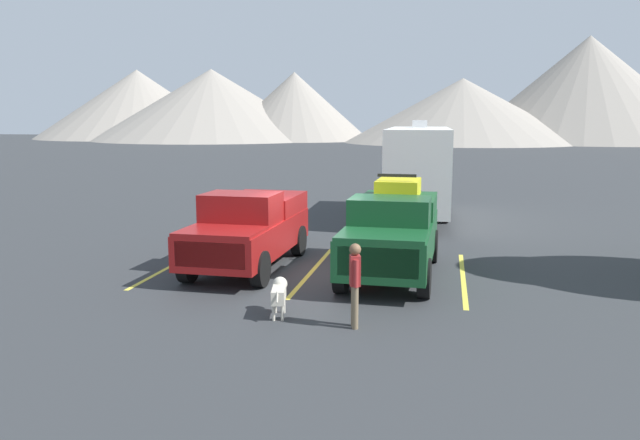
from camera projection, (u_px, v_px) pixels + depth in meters
name	position (u px, v px, depth m)	size (l,w,h in m)	color
ground_plane	(310.00, 273.00, 16.30)	(240.00, 240.00, 0.00)	#2D3033
pickup_truck_a	(249.00, 227.00, 16.87)	(2.25, 5.33, 2.08)	maroon
pickup_truck_b	(393.00, 230.00, 16.04)	(2.28, 5.42, 2.53)	#144723
lot_stripe_a	(175.00, 264.00, 17.33)	(0.12, 5.50, 0.01)	gold
lot_stripe_b	(313.00, 271.00, 16.57)	(0.12, 5.50, 0.01)	gold
lot_stripe_c	(463.00, 278.00, 15.82)	(0.12, 5.50, 0.01)	gold
camper_trailer_a	(418.00, 167.00, 24.87)	(2.59, 9.15, 3.90)	white
person_a	(355.00, 280.00, 11.94)	(0.25, 0.36, 1.65)	#726047
dog	(279.00, 292.00, 12.79)	(0.43, 1.02, 0.73)	beige
mountain_ridge	(414.00, 101.00, 108.20)	(146.05, 49.82, 17.40)	gray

